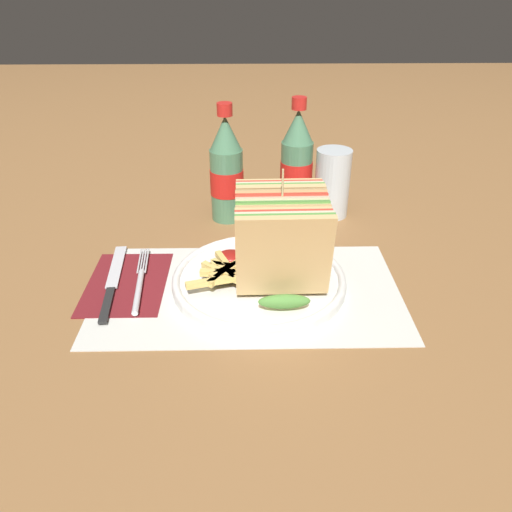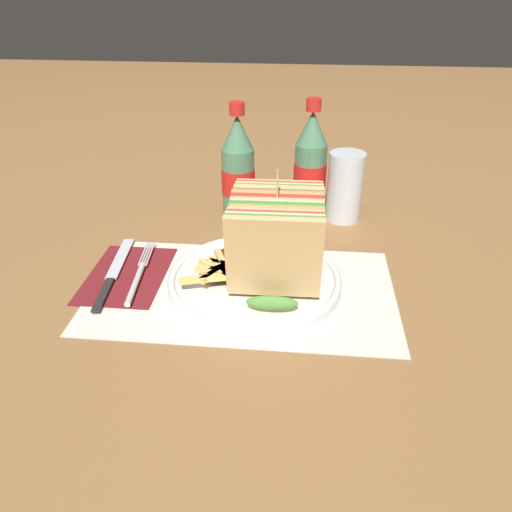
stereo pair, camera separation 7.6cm
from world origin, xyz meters
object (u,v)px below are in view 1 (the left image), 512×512
Objects in this scene: plate_main at (256,280)px; fork at (136,285)px; coke_bottle_far at (294,163)px; coke_bottle_near at (224,172)px; knife at (110,282)px; glass_near at (330,183)px; club_sandwich at (278,238)px.

fork is at bearing -176.91° from plate_main.
coke_bottle_far is (0.26, 0.29, 0.09)m from fork.
plate_main is 0.18m from fork.
coke_bottle_near reaches higher than plate_main.
fork reaches higher than knife.
knife is 0.42m from coke_bottle_far.
coke_bottle_near is at bearing 48.68° from knife.
glass_near is (0.20, 0.01, -0.03)m from coke_bottle_near.
fork is 1.41× the size of glass_near.
coke_bottle_near is 1.00× the size of coke_bottle_far.
fork is (-0.21, -0.01, -0.07)m from club_sandwich.
plate_main is 0.30m from coke_bottle_far.
club_sandwich is 1.03× the size of fork.
plate_main is 1.20× the size of coke_bottle_near.
coke_bottle_far is (0.30, 0.27, 0.09)m from knife.
coke_bottle_far is (0.08, 0.28, 0.08)m from plate_main.
plate_main is at bearing -105.76° from coke_bottle_far.
club_sandwich reaches higher than knife.
coke_bottle_near is at bearing -176.76° from glass_near.
glass_near is at bearing 3.24° from coke_bottle_near.
club_sandwich is at bearing -3.11° from fork.
knife is at bearing -146.55° from glass_near.
knife is (-0.04, 0.02, -0.00)m from fork.
glass_near is (0.37, 0.24, 0.06)m from knife.
coke_bottle_far is 0.08m from glass_near.
coke_bottle_near is (-0.05, 0.24, 0.08)m from plate_main.
plate_main is 1.39× the size of club_sandwich.
fork is at bearing -24.51° from knife.
plate_main is 0.08m from club_sandwich.
plate_main is 0.26m from coke_bottle_near.
coke_bottle_far reaches higher than club_sandwich.
club_sandwich is 0.27m from knife.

